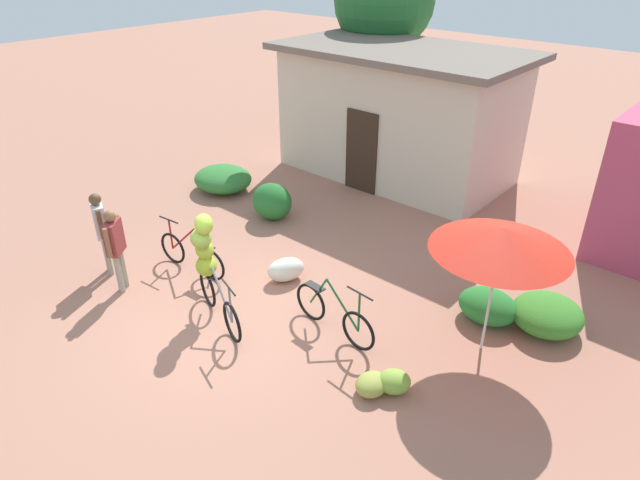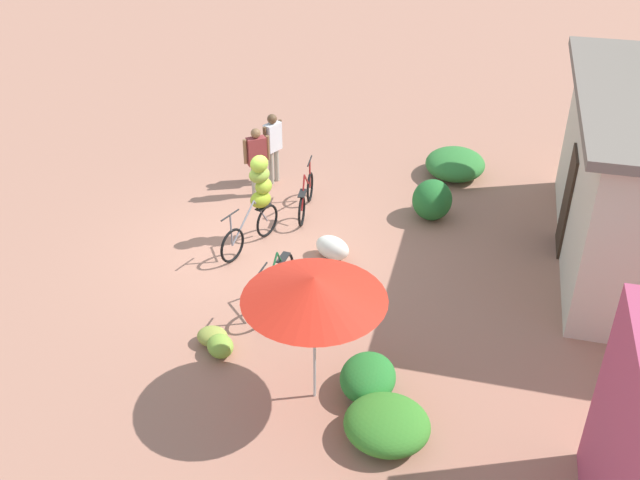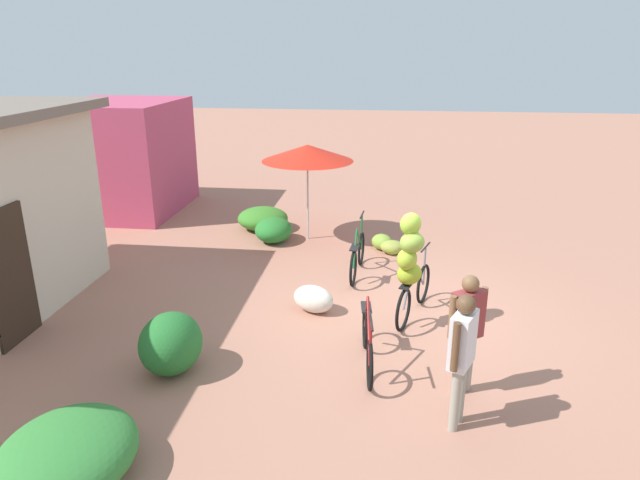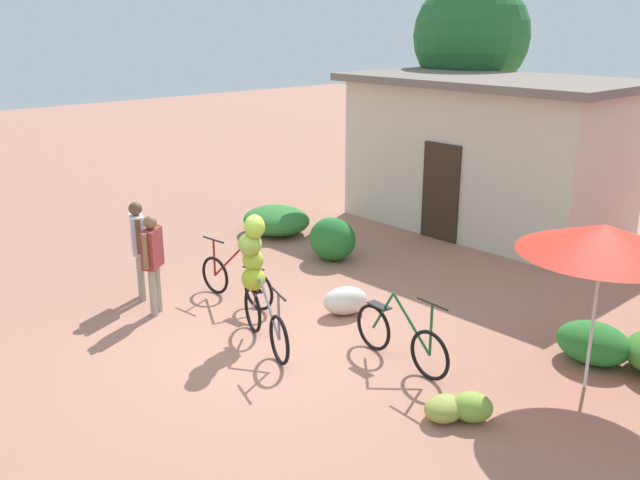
{
  "view_description": "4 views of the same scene",
  "coord_description": "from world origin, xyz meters",
  "px_view_note": "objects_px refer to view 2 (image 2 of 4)",
  "views": [
    {
      "loc": [
        6.01,
        -4.42,
        5.62
      ],
      "look_at": [
        0.82,
        1.54,
        1.19
      ],
      "focal_mm": 30.74,
      "sensor_mm": 36.0,
      "label": 1
    },
    {
      "loc": [
        10.92,
        4.16,
        7.44
      ],
      "look_at": [
        1.0,
        1.62,
        1.03
      ],
      "focal_mm": 40.04,
      "sensor_mm": 36.0,
      "label": 2
    },
    {
      "loc": [
        -8.35,
        0.45,
        4.12
      ],
      "look_at": [
        1.23,
        1.64,
        0.79
      ],
      "focal_mm": 31.87,
      "sensor_mm": 36.0,
      "label": 3
    },
    {
      "loc": [
        6.99,
        -5.4,
        4.34
      ],
      "look_at": [
        -0.21,
        1.2,
        1.25
      ],
      "focal_mm": 38.98,
      "sensor_mm": 36.0,
      "label": 4
    }
  ],
  "objects_px": {
    "person_vendor": "(273,141)",
    "person_bystander": "(257,156)",
    "banana_pile_on_ground": "(216,340)",
    "bicycle_near_pile": "(258,194)",
    "bicycle_center_loaded": "(275,287)",
    "market_umbrella": "(314,288)",
    "produce_sack": "(332,248)",
    "bicycle_leftmost": "(306,197)"
  },
  "relations": [
    {
      "from": "bicycle_near_pile",
      "to": "bicycle_center_loaded",
      "type": "bearing_deg",
      "value": 25.37
    },
    {
      "from": "bicycle_near_pile",
      "to": "banana_pile_on_ground",
      "type": "distance_m",
      "value": 3.36
    },
    {
      "from": "bicycle_center_loaded",
      "to": "banana_pile_on_ground",
      "type": "xyz_separation_m",
      "value": [
        1.32,
        -0.56,
        -0.22
      ]
    },
    {
      "from": "market_umbrella",
      "to": "person_vendor",
      "type": "bearing_deg",
      "value": -157.59
    },
    {
      "from": "bicycle_leftmost",
      "to": "banana_pile_on_ground",
      "type": "xyz_separation_m",
      "value": [
        4.52,
        -0.24,
        -0.21
      ]
    },
    {
      "from": "person_vendor",
      "to": "banana_pile_on_ground",
      "type": "bearing_deg",
      "value": 8.26
    },
    {
      "from": "market_umbrella",
      "to": "bicycle_leftmost",
      "type": "xyz_separation_m",
      "value": [
        -5.18,
        -1.55,
        -1.58
      ]
    },
    {
      "from": "person_vendor",
      "to": "person_bystander",
      "type": "xyz_separation_m",
      "value": [
        0.7,
        -0.14,
        -0.04
      ]
    },
    {
      "from": "bicycle_leftmost",
      "to": "person_bystander",
      "type": "bearing_deg",
      "value": -110.71
    },
    {
      "from": "market_umbrella",
      "to": "person_bystander",
      "type": "xyz_separation_m",
      "value": [
        -5.63,
        -2.75,
        -0.98
      ]
    },
    {
      "from": "bicycle_center_loaded",
      "to": "banana_pile_on_ground",
      "type": "relative_size",
      "value": 2.15
    },
    {
      "from": "bicycle_leftmost",
      "to": "person_vendor",
      "type": "distance_m",
      "value": 1.69
    },
    {
      "from": "market_umbrella",
      "to": "person_bystander",
      "type": "height_order",
      "value": "market_umbrella"
    },
    {
      "from": "market_umbrella",
      "to": "bicycle_center_loaded",
      "type": "distance_m",
      "value": 2.8
    },
    {
      "from": "bicycle_near_pile",
      "to": "person_bystander",
      "type": "bearing_deg",
      "value": -160.46
    },
    {
      "from": "bicycle_leftmost",
      "to": "person_vendor",
      "type": "bearing_deg",
      "value": -137.33
    },
    {
      "from": "bicycle_leftmost",
      "to": "person_vendor",
      "type": "height_order",
      "value": "person_vendor"
    },
    {
      "from": "bicycle_center_loaded",
      "to": "person_bystander",
      "type": "relative_size",
      "value": 1.09
    },
    {
      "from": "bicycle_center_loaded",
      "to": "banana_pile_on_ground",
      "type": "bearing_deg",
      "value": -23.2
    },
    {
      "from": "person_vendor",
      "to": "person_bystander",
      "type": "bearing_deg",
      "value": -11.14
    },
    {
      "from": "bicycle_leftmost",
      "to": "market_umbrella",
      "type": "bearing_deg",
      "value": 16.65
    },
    {
      "from": "market_umbrella",
      "to": "person_vendor",
      "type": "distance_m",
      "value": 6.91
    },
    {
      "from": "bicycle_leftmost",
      "to": "banana_pile_on_ground",
      "type": "height_order",
      "value": "bicycle_leftmost"
    },
    {
      "from": "market_umbrella",
      "to": "produce_sack",
      "type": "distance_m",
      "value": 4.05
    },
    {
      "from": "market_umbrella",
      "to": "person_bystander",
      "type": "relative_size",
      "value": 1.34
    },
    {
      "from": "market_umbrella",
      "to": "bicycle_near_pile",
      "type": "relative_size",
      "value": 1.16
    },
    {
      "from": "market_umbrella",
      "to": "person_vendor",
      "type": "xyz_separation_m",
      "value": [
        -6.33,
        -2.61,
        -0.94
      ]
    },
    {
      "from": "market_umbrella",
      "to": "produce_sack",
      "type": "xyz_separation_m",
      "value": [
        -3.62,
        -0.61,
        -1.71
      ]
    },
    {
      "from": "bicycle_leftmost",
      "to": "bicycle_near_pile",
      "type": "height_order",
      "value": "bicycle_near_pile"
    },
    {
      "from": "bicycle_center_loaded",
      "to": "produce_sack",
      "type": "height_order",
      "value": "bicycle_center_loaded"
    },
    {
      "from": "bicycle_center_loaded",
      "to": "bicycle_leftmost",
      "type": "bearing_deg",
      "value": -174.16
    },
    {
      "from": "produce_sack",
      "to": "person_vendor",
      "type": "bearing_deg",
      "value": -143.49
    },
    {
      "from": "market_umbrella",
      "to": "bicycle_near_pile",
      "type": "xyz_separation_m",
      "value": [
        -3.88,
        -2.12,
        -0.9
      ]
    },
    {
      "from": "bicycle_near_pile",
      "to": "produce_sack",
      "type": "xyz_separation_m",
      "value": [
        0.25,
        1.52,
        -0.81
      ]
    },
    {
      "from": "market_umbrella",
      "to": "bicycle_leftmost",
      "type": "height_order",
      "value": "market_umbrella"
    },
    {
      "from": "bicycle_near_pile",
      "to": "person_vendor",
      "type": "relative_size",
      "value": 1.11
    },
    {
      "from": "produce_sack",
      "to": "person_bystander",
      "type": "relative_size",
      "value": 0.45
    },
    {
      "from": "produce_sack",
      "to": "bicycle_center_loaded",
      "type": "bearing_deg",
      "value": -20.27
    },
    {
      "from": "banana_pile_on_ground",
      "to": "person_bystander",
      "type": "height_order",
      "value": "person_bystander"
    },
    {
      "from": "market_umbrella",
      "to": "produce_sack",
      "type": "relative_size",
      "value": 3.01
    },
    {
      "from": "market_umbrella",
      "to": "banana_pile_on_ground",
      "type": "distance_m",
      "value": 2.6
    },
    {
      "from": "banana_pile_on_ground",
      "to": "person_vendor",
      "type": "bearing_deg",
      "value": -171.74
    }
  ]
}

